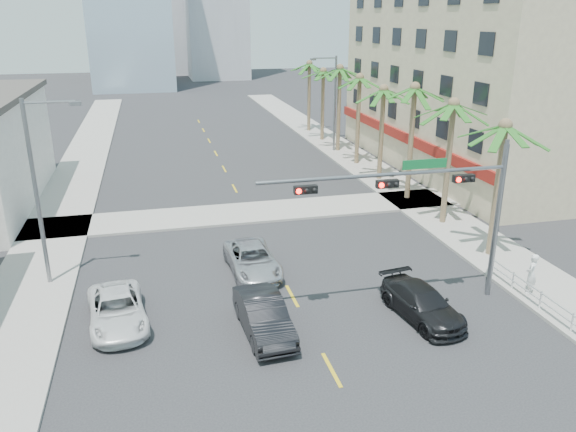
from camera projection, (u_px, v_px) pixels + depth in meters
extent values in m
cube|color=gray|center=(427.00, 208.00, 38.09)|extent=(4.00, 120.00, 0.15)
cube|color=gray|center=(51.00, 240.00, 32.73)|extent=(4.00, 120.00, 0.15)
cube|color=gray|center=(248.00, 213.00, 37.24)|extent=(80.00, 4.00, 0.15)
cube|color=tan|center=(488.00, 78.00, 46.99)|extent=(15.00, 28.00, 15.00)
cube|color=maroon|center=(401.00, 136.00, 46.80)|extent=(0.30, 28.00, 0.80)
cylinder|color=slate|center=(497.00, 223.00, 25.25)|extent=(0.24, 0.24, 7.20)
cylinder|color=slate|center=(386.00, 175.00, 23.15)|extent=(11.00, 0.16, 0.16)
cube|color=#0C662D|center=(425.00, 164.00, 23.42)|extent=(2.00, 0.05, 0.40)
cube|color=black|center=(464.00, 178.00, 23.92)|extent=(0.95, 0.28, 0.32)
sphere|color=#FF0C05|center=(459.00, 180.00, 23.70)|extent=(0.22, 0.22, 0.22)
cube|color=black|center=(387.00, 184.00, 23.13)|extent=(0.95, 0.28, 0.32)
sphere|color=#FF0C05|center=(382.00, 185.00, 22.92)|extent=(0.22, 0.22, 0.22)
cube|color=black|center=(306.00, 190.00, 22.35)|extent=(0.95, 0.28, 0.32)
sphere|color=#FF0C05|center=(299.00, 191.00, 22.13)|extent=(0.22, 0.22, 0.22)
cylinder|color=brown|center=(497.00, 193.00, 29.50)|extent=(0.36, 0.36, 7.20)
cylinder|color=brown|center=(448.00, 166.00, 34.20)|extent=(0.36, 0.36, 7.56)
cylinder|color=brown|center=(411.00, 145.00, 38.90)|extent=(0.36, 0.36, 7.92)
cylinder|color=brown|center=(381.00, 136.00, 43.78)|extent=(0.36, 0.36, 7.20)
cylinder|color=brown|center=(358.00, 122.00, 48.48)|extent=(0.36, 0.36, 7.56)
cylinder|color=brown|center=(339.00, 111.00, 53.17)|extent=(0.36, 0.36, 7.92)
cylinder|color=brown|center=(323.00, 106.00, 58.05)|extent=(0.36, 0.36, 7.20)
cylinder|color=brown|center=(309.00, 98.00, 62.75)|extent=(0.36, 0.36, 7.56)
cylinder|color=slate|center=(37.00, 197.00, 25.93)|extent=(0.20, 0.20, 9.00)
cylinder|color=slate|center=(49.00, 102.00, 24.74)|extent=(2.20, 0.12, 0.12)
cube|color=slate|center=(75.00, 103.00, 25.01)|extent=(0.50, 0.25, 0.18)
cylinder|color=slate|center=(335.00, 105.00, 52.90)|extent=(0.20, 0.20, 9.00)
cylinder|color=slate|center=(325.00, 58.00, 51.22)|extent=(2.20, 0.12, 0.12)
cube|color=slate|center=(313.00, 59.00, 51.01)|extent=(0.50, 0.25, 0.18)
cylinder|color=silver|center=(540.00, 300.00, 24.74)|extent=(0.08, 8.00, 0.08)
cylinder|color=silver|center=(542.00, 293.00, 24.62)|extent=(0.08, 8.00, 0.08)
cylinder|color=silver|center=(572.00, 324.00, 22.92)|extent=(0.08, 0.08, 1.00)
cylinder|color=silver|center=(540.00, 301.00, 24.75)|extent=(0.08, 0.08, 1.00)
cylinder|color=silver|center=(513.00, 282.00, 26.58)|extent=(0.08, 0.08, 1.00)
cylinder|color=silver|center=(489.00, 265.00, 28.41)|extent=(0.08, 0.08, 1.00)
imported|color=white|center=(117.00, 310.00, 23.64)|extent=(2.82, 5.16, 1.37)
imported|color=black|center=(264.00, 316.00, 22.99)|extent=(1.95, 4.84, 1.56)
imported|color=silver|center=(252.00, 260.00, 28.50)|extent=(2.53, 5.12, 1.40)
imported|color=black|center=(422.00, 303.00, 24.19)|extent=(2.57, 4.97, 1.38)
imported|color=white|center=(531.00, 274.00, 25.98)|extent=(0.84, 0.82, 1.94)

